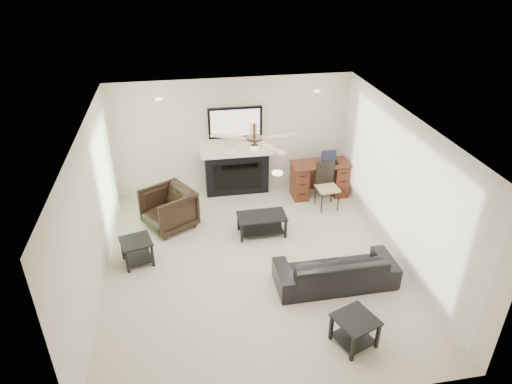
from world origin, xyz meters
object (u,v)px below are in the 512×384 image
(coffee_table, at_px, (262,225))
(sofa, at_px, (336,269))
(desk, at_px, (319,179))
(armchair, at_px, (169,209))
(fireplace_unit, at_px, (237,153))

(coffee_table, bearing_deg, sofa, -61.24)
(coffee_table, distance_m, desk, 1.97)
(sofa, bearing_deg, desk, -102.26)
(sofa, bearing_deg, armchair, -40.13)
(desk, bearing_deg, fireplace_unit, 166.73)
(armchair, height_order, coffee_table, armchair)
(armchair, xyz_separation_m, coffee_table, (1.70, -0.55, -0.19))
(coffee_table, xyz_separation_m, fireplace_unit, (-0.23, 1.68, 0.75))
(armchair, relative_size, desk, 0.71)
(desk, bearing_deg, sofa, -101.72)
(armchair, bearing_deg, coffee_table, 41.87)
(coffee_table, height_order, desk, desk)
(sofa, relative_size, desk, 1.58)
(fireplace_unit, xyz_separation_m, desk, (1.73, -0.41, -0.57))
(sofa, xyz_separation_m, coffee_table, (-0.90, 1.60, -0.08))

